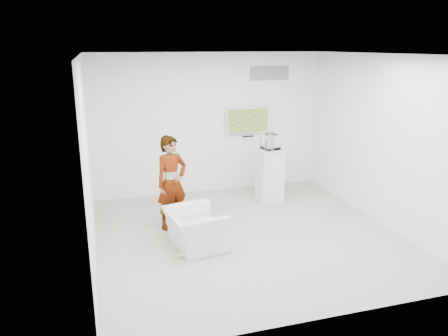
{
  "coord_description": "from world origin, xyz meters",
  "views": [
    {
      "loc": [
        -2.35,
        -6.48,
        3.13
      ],
      "look_at": [
        -0.24,
        0.6,
        1.05
      ],
      "focal_mm": 35.0,
      "sensor_mm": 36.0,
      "label": 1
    }
  ],
  "objects_px": {
    "armchair": "(195,229)",
    "pedestal": "(270,175)",
    "floor_uplight": "(272,186)",
    "tv": "(248,120)",
    "person": "(172,183)"
  },
  "relations": [
    {
      "from": "floor_uplight",
      "to": "tv",
      "type": "bearing_deg",
      "value": 133.96
    },
    {
      "from": "pedestal",
      "to": "floor_uplight",
      "type": "relative_size",
      "value": 4.07
    },
    {
      "from": "tv",
      "to": "person",
      "type": "distance_m",
      "value": 2.76
    },
    {
      "from": "floor_uplight",
      "to": "person",
      "type": "bearing_deg",
      "value": -151.89
    },
    {
      "from": "armchair",
      "to": "pedestal",
      "type": "xyz_separation_m",
      "value": [
        2.0,
        1.76,
        0.23
      ]
    },
    {
      "from": "pedestal",
      "to": "armchair",
      "type": "bearing_deg",
      "value": -138.64
    },
    {
      "from": "armchair",
      "to": "pedestal",
      "type": "height_order",
      "value": "pedestal"
    },
    {
      "from": "person",
      "to": "armchair",
      "type": "relative_size",
      "value": 1.75
    },
    {
      "from": "tv",
      "to": "armchair",
      "type": "distance_m",
      "value": 3.43
    },
    {
      "from": "person",
      "to": "armchair",
      "type": "height_order",
      "value": "person"
    },
    {
      "from": "armchair",
      "to": "tv",
      "type": "bearing_deg",
      "value": -42.35
    },
    {
      "from": "person",
      "to": "floor_uplight",
      "type": "relative_size",
      "value": 6.23
    },
    {
      "from": "armchair",
      "to": "floor_uplight",
      "type": "relative_size",
      "value": 3.57
    },
    {
      "from": "person",
      "to": "pedestal",
      "type": "distance_m",
      "value": 2.38
    },
    {
      "from": "tv",
      "to": "pedestal",
      "type": "distance_m",
      "value": 1.35
    }
  ]
}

